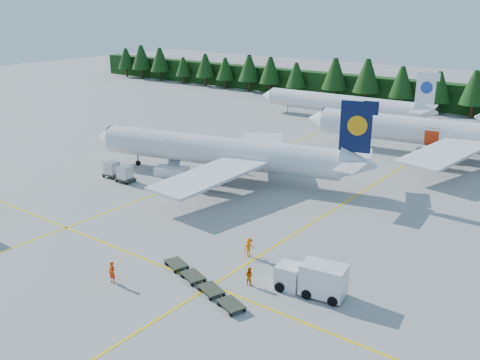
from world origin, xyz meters
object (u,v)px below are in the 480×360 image
Objects in this scene: airliner_red at (430,132)px; service_truck at (311,278)px; airstairs at (173,168)px; airliner_navy at (213,151)px.

service_truck is at bearing -89.72° from airliner_red.
airliner_red is at bearing 28.70° from airstairs.
airliner_navy is 5.85× the size of airstairs.
airliner_red reaches higher than airliner_navy.
service_truck is at bearing -49.85° from airstairs.
airliner_navy is 6.17m from airstairs.
airliner_red is 39.45m from airstairs.
airstairs is 1.12× the size of service_truck.
airliner_red reaches higher than service_truck.
airliner_navy is at bearing 9.81° from airstairs.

